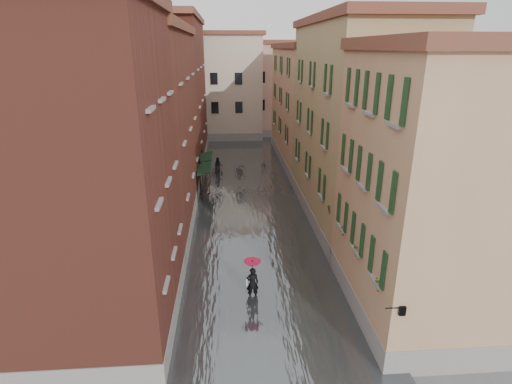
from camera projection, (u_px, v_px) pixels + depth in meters
name	position (u px, v px, depth m)	size (l,w,h in m)	color
ground	(262.00, 290.00, 20.22)	(120.00, 120.00, 0.00)	#5A595C
floodwater	(248.00, 198.00, 32.38)	(10.00, 60.00, 0.20)	#4B5053
building_left_near	(90.00, 185.00, 15.65)	(6.00, 8.00, 13.00)	brown
building_left_mid	(144.00, 134.00, 26.04)	(6.00, 14.00, 12.50)	brown
building_left_far	(172.00, 96.00, 39.85)	(6.00, 16.00, 14.00)	brown
building_right_near	(431.00, 194.00, 16.87)	(6.00, 8.00, 11.50)	tan
building_right_mid	(354.00, 128.00, 26.92)	(6.00, 14.00, 13.00)	tan
building_right_far	(309.00, 107.00, 41.24)	(6.00, 16.00, 11.50)	tan
building_end_cream	(215.00, 88.00, 53.42)	(12.00, 9.00, 13.00)	beige
building_end_pink	(280.00, 90.00, 56.08)	(10.00, 9.00, 12.00)	#D1A693
awning_near	(204.00, 169.00, 31.72)	(1.09, 3.25, 2.80)	black
awning_far	(206.00, 158.00, 35.09)	(1.09, 3.12, 2.80)	black
wall_lantern	(401.00, 310.00, 13.87)	(0.71, 0.22, 0.35)	black
window_planters	(353.00, 233.00, 18.45)	(0.59, 8.32, 0.84)	brown
pedestrian_main	(252.00, 277.00, 19.19)	(0.87, 0.87, 2.06)	black
pedestrian_far	(218.00, 166.00, 38.30)	(0.83, 0.65, 1.72)	black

